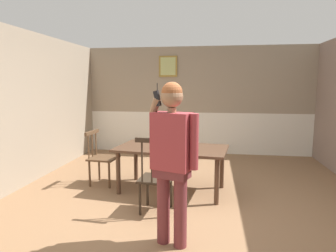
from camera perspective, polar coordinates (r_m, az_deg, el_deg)
The scene contains 6 objects.
ground_plane at distance 4.16m, azimuth 2.55°, elevation -16.61°, with size 8.22×8.22×0.00m, color #846042.
room_back_partition at distance 7.52m, azimuth 5.68°, elevation 4.51°, with size 5.67×0.17×2.66m.
dining_table at distance 4.81m, azimuth 0.70°, elevation -5.04°, with size 1.85×1.15×0.73m.
chair_near_window at distance 5.31m, azimuth -12.63°, elevation -5.89°, with size 0.49×0.49×0.94m.
chair_by_doorway at distance 4.05m, azimuth -2.50°, elevation -9.79°, with size 0.46×0.46×1.05m.
person_figure at distance 3.11m, azimuth 0.86°, elevation -5.15°, with size 0.55×0.34×1.76m.
Camera 1 is at (0.40, -3.76, 1.73)m, focal length 31.75 mm.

